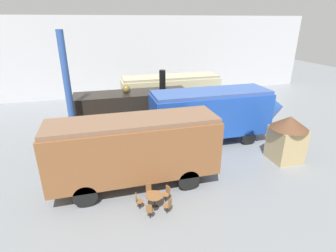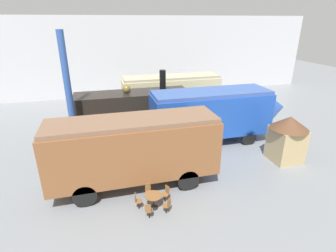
% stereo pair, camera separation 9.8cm
% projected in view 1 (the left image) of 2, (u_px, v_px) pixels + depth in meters
% --- Properties ---
extents(ground_plane, '(80.00, 80.00, 0.00)m').
position_uv_depth(ground_plane, '(175.00, 152.00, 18.12)').
color(ground_plane, gray).
extents(backdrop_wall, '(44.00, 0.15, 9.00)m').
position_uv_depth(backdrop_wall, '(137.00, 57.00, 30.68)').
color(backdrop_wall, silver).
rests_on(backdrop_wall, ground_plane).
extents(passenger_coach_vintage, '(9.50, 2.63, 3.50)m').
position_uv_depth(passenger_coach_vintage, '(171.00, 89.00, 25.76)').
color(passenger_coach_vintage, beige).
rests_on(passenger_coach_vintage, ground_plane).
extents(steam_locomotive, '(8.93, 2.53, 4.87)m').
position_uv_depth(steam_locomotive, '(133.00, 107.00, 20.94)').
color(steam_locomotive, black).
rests_on(steam_locomotive, ground_plane).
extents(streamlined_locomotive, '(10.47, 2.84, 3.88)m').
position_uv_depth(streamlined_locomotive, '(221.00, 111.00, 19.21)').
color(streamlined_locomotive, blue).
rests_on(streamlined_locomotive, ground_plane).
extents(passenger_coach_wooden, '(8.82, 2.55, 3.90)m').
position_uv_depth(passenger_coach_wooden, '(134.00, 148.00, 13.70)').
color(passenger_coach_wooden, brown).
rests_on(passenger_coach_wooden, ground_plane).
extents(cafe_table_near, '(0.83, 0.83, 0.73)m').
position_uv_depth(cafe_table_near, '(154.00, 198.00, 12.55)').
color(cafe_table_near, black).
rests_on(cafe_table_near, ground_plane).
extents(cafe_chair_0, '(0.40, 0.40, 0.87)m').
position_uv_depth(cafe_chair_0, '(168.00, 205.00, 12.20)').
color(cafe_chair_0, black).
rests_on(cafe_chair_0, ground_plane).
extents(cafe_chair_1, '(0.40, 0.38, 0.87)m').
position_uv_depth(cafe_chair_1, '(167.00, 193.00, 13.05)').
color(cafe_chair_1, black).
rests_on(cafe_chair_1, ground_plane).
extents(cafe_chair_2, '(0.36, 0.37, 0.87)m').
position_uv_depth(cafe_chair_2, '(149.00, 190.00, 13.25)').
color(cafe_chair_2, black).
rests_on(cafe_chair_2, ground_plane).
extents(cafe_chair_3, '(0.38, 0.36, 0.87)m').
position_uv_depth(cafe_chair_3, '(138.00, 200.00, 12.52)').
color(cafe_chair_3, black).
rests_on(cafe_chair_3, ground_plane).
extents(cafe_chair_4, '(0.39, 0.40, 0.87)m').
position_uv_depth(cafe_chair_4, '(150.00, 210.00, 11.87)').
color(cafe_chair_4, black).
rests_on(cafe_chair_4, ground_plane).
extents(visitor_person, '(0.34, 0.34, 1.54)m').
position_uv_depth(visitor_person, '(194.00, 149.00, 16.73)').
color(visitor_person, '#262633').
rests_on(visitor_person, ground_plane).
extents(ticket_kiosk, '(2.34, 2.34, 3.00)m').
position_uv_depth(ticket_kiosk, '(287.00, 136.00, 16.60)').
color(ticket_kiosk, tan).
rests_on(ticket_kiosk, ground_plane).
extents(support_pillar, '(0.44, 0.44, 8.00)m').
position_uv_depth(support_pillar, '(69.00, 95.00, 17.00)').
color(support_pillar, '#2D519E').
rests_on(support_pillar, ground_plane).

